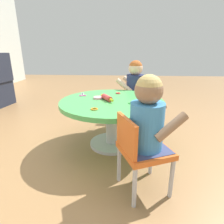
{
  "coord_description": "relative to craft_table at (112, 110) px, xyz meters",
  "views": [
    {
      "loc": [
        -1.73,
        -0.11,
        0.94
      ],
      "look_at": [
        0.0,
        0.0,
        0.35
      ],
      "focal_mm": 30.68,
      "sensor_mm": 36.0,
      "label": 1
    }
  ],
  "objects": [
    {
      "name": "cookie_cutter_2",
      "position": [
        -0.27,
        -0.31,
        0.1
      ],
      "size": [
        0.05,
        0.05,
        0.01
      ],
      "primitive_type": "torus",
      "color": "#4CB259",
      "rests_on": "craft_table"
    },
    {
      "name": "seated_child_left",
      "position": [
        -0.62,
        -0.26,
        0.17
      ],
      "size": [
        0.38,
        0.42,
        0.51
      ],
      "color": "#3F4772",
      "rests_on": "ground"
    },
    {
      "name": "cookie_cutter_0",
      "position": [
        -0.09,
        -0.17,
        0.1
      ],
      "size": [
        0.05,
        0.05,
        0.01
      ],
      "primitive_type": "torus",
      "color": "#4CB259",
      "rests_on": "craft_table"
    },
    {
      "name": "child_chair_right",
      "position": [
        0.61,
        -0.28,
        -0.06
      ],
      "size": [
        0.39,
        0.39,
        0.54
      ],
      "color": "#B7B7BC",
      "rests_on": "ground"
    },
    {
      "name": "craft_table",
      "position": [
        0.0,
        0.0,
        0.0
      ],
      "size": [
        0.98,
        0.98,
        0.46
      ],
      "color": "silver",
      "rests_on": "ground"
    },
    {
      "name": "craft_scissors",
      "position": [
        0.18,
        0.32,
        0.1
      ],
      "size": [
        0.14,
        0.08,
        0.01
      ],
      "color": "silver",
      "rests_on": "craft_table"
    },
    {
      "name": "cookie_cutter_1",
      "position": [
        0.28,
        -0.05,
        0.1
      ],
      "size": [
        0.05,
        0.05,
        0.01
      ],
      "primitive_type": "torus",
      "color": "red",
      "rests_on": "craft_table"
    },
    {
      "name": "ground_plane",
      "position": [
        0.0,
        0.0,
        -0.36
      ],
      "size": [
        10.0,
        10.0,
        0.0
      ],
      "primitive_type": "plane",
      "color": "#9E7247"
    },
    {
      "name": "playdough_blob_0",
      "position": [
        0.06,
        0.14,
        0.11
      ],
      "size": [
        0.09,
        0.09,
        0.02
      ],
      "primitive_type": "cylinder",
      "color": "pink",
      "rests_on": "craft_table"
    },
    {
      "name": "child_chair_left",
      "position": [
        -0.63,
        -0.22,
        -0.06
      ],
      "size": [
        0.39,
        0.39,
        0.54
      ],
      "color": "#B7B7BC",
      "rests_on": "ground"
    },
    {
      "name": "seated_child_right",
      "position": [
        0.63,
        -0.24,
        0.17
      ],
      "size": [
        0.38,
        0.42,
        0.51
      ],
      "color": "#3F4772",
      "rests_on": "ground"
    },
    {
      "name": "cookie_cutter_3",
      "position": [
        -0.29,
        0.12,
        0.1
      ],
      "size": [
        0.06,
        0.06,
        0.01
      ],
      "primitive_type": "torus",
      "color": "orange",
      "rests_on": "craft_table"
    },
    {
      "name": "playdough_blob_1",
      "position": [
        -0.32,
        -0.24,
        0.11
      ],
      "size": [
        0.1,
        0.1,
        0.02
      ],
      "primitive_type": "cylinder",
      "color": "pink",
      "rests_on": "craft_table"
    },
    {
      "name": "rolling_pin",
      "position": [
        0.0,
        0.05,
        0.12
      ],
      "size": [
        0.21,
        0.13,
        0.05
      ],
      "color": "#D83F3F",
      "rests_on": "craft_table"
    }
  ]
}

